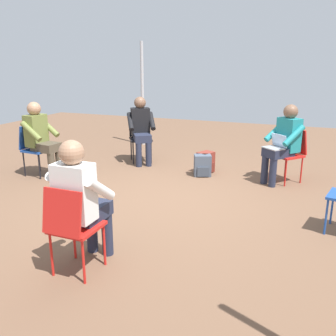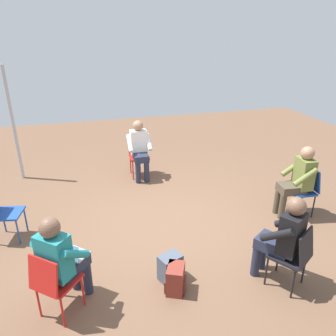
% 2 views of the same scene
% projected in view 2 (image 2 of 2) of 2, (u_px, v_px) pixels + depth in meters
% --- Properties ---
extents(ground_plane, '(14.00, 14.00, 0.00)m').
position_uv_depth(ground_plane, '(162.00, 227.00, 5.36)').
color(ground_plane, brown).
extents(chair_southeast, '(0.59, 0.58, 0.85)m').
position_uv_depth(chair_southeast, '(53.00, 281.00, 3.52)').
color(chair_southeast, red).
rests_on(chair_southeast, ground).
extents(chair_northeast, '(0.58, 0.57, 0.85)m').
position_uv_depth(chair_northeast, '(294.00, 254.00, 3.94)').
color(chair_northeast, black).
rests_on(chair_northeast, ground).
extents(chair_south, '(0.47, 0.51, 0.85)m').
position_uv_depth(chair_south, '(2.00, 210.00, 4.88)').
color(chair_south, '#1E4799').
rests_on(chair_south, ground).
extents(chair_west, '(0.44, 0.41, 0.85)m').
position_uv_depth(chair_west, '(138.00, 153.00, 7.08)').
color(chair_west, red).
rests_on(chair_west, ground).
extents(chair_north, '(0.44, 0.47, 0.85)m').
position_uv_depth(chair_north, '(305.00, 188.00, 5.56)').
color(chair_north, '#1E4799').
rests_on(chair_north, ground).
extents(person_with_laptop, '(0.64, 0.63, 1.24)m').
position_uv_depth(person_with_laptop, '(62.00, 257.00, 3.59)').
color(person_with_laptop, '#23283D').
rests_on(person_with_laptop, ground).
extents(person_in_black, '(0.63, 0.63, 1.24)m').
position_uv_depth(person_in_black, '(283.00, 235.00, 3.96)').
color(person_in_black, '#23283D').
rests_on(person_in_black, ground).
extents(person_in_olive, '(0.52, 0.54, 1.24)m').
position_uv_depth(person_in_olive, '(298.00, 178.00, 5.46)').
color(person_in_olive, '#4C4233').
rests_on(person_in_olive, ground).
extents(person_in_white, '(0.53, 0.50, 1.24)m').
position_uv_depth(person_in_white, '(139.00, 147.00, 6.85)').
color(person_in_white, '#23283D').
rests_on(person_in_white, ground).
extents(backpack_near_laptop_user, '(0.31, 0.33, 0.36)m').
position_uv_depth(backpack_near_laptop_user, '(170.00, 269.00, 4.19)').
color(backpack_near_laptop_user, '#475160').
rests_on(backpack_near_laptop_user, ground).
extents(backpack_by_empty_chair, '(0.34, 0.31, 0.36)m').
position_uv_depth(backpack_by_empty_chair, '(176.00, 280.00, 4.01)').
color(backpack_by_empty_chair, maroon).
rests_on(backpack_by_empty_chair, ground).
extents(tent_pole_far, '(0.07, 0.07, 2.36)m').
position_uv_depth(tent_pole_far, '(13.00, 125.00, 6.63)').
color(tent_pole_far, '#B2B2B7').
rests_on(tent_pole_far, ground).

